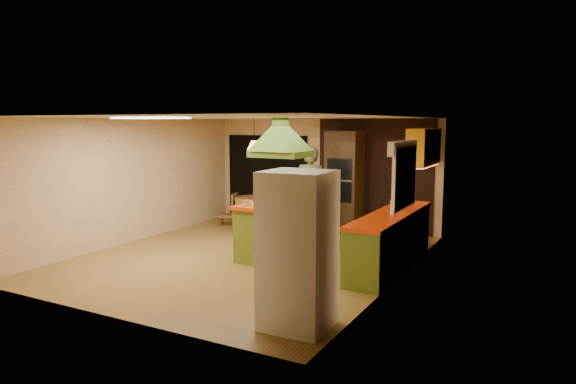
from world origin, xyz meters
The scene contains 21 objects.
ground centered at (0.00, 0.00, 0.00)m, with size 6.50×6.50×0.00m, color olive.
room_walls centered at (0.00, 0.00, 1.25)m, with size 5.50×6.50×6.50m.
ceiling_plane centered at (0.00, 0.00, 2.50)m, with size 6.50×6.50×0.00m, color silver.
brick_panel centered at (1.25, 3.23, 1.25)m, with size 2.64×0.03×2.50m, color #381E14.
nook_opening centered at (-1.50, 3.23, 1.05)m, with size 2.20×0.03×2.10m, color black.
right_counter centered at (2.45, 0.60, 0.46)m, with size 0.62×3.05×0.92m.
upper_cabinets centered at (2.57, 2.20, 1.95)m, with size 0.34×1.40×0.70m, color yellow.
window_right centered at (2.70, 0.40, 1.77)m, with size 0.12×1.35×1.06m.
fluor_panel centered at (-1.10, -1.20, 2.48)m, with size 1.20×0.60×0.03m, color white.
kitchen_island centered at (0.41, 0.48, 0.51)m, with size 0.90×2.04×1.01m.
range_hood centered at (0.41, 0.48, 2.25)m, with size 1.03×0.77×0.79m.
man centered at (0.36, 1.83, 0.98)m, with size 0.71×0.47×1.95m, color #464E29.
refrigerator centered at (2.24, -2.42, 0.93)m, with size 0.77×0.72×1.86m, color white.
wall_oven centered at (0.66, 2.95, 1.12)m, with size 0.76×0.63×2.23m.
dining_table centered at (-1.28, 2.29, 0.49)m, with size 0.93×0.93×0.70m.
chair_left centered at (-1.98, 2.19, 0.38)m, with size 0.42×0.42×0.77m, color brown, non-canonical shape.
chair_near centered at (-1.03, 1.64, 0.40)m, with size 0.44×0.44×0.80m, color brown, non-canonical shape.
pendant_lamp centered at (-1.28, 2.29, 1.90)m, with size 0.32×0.32×0.21m, color #FF9E3F.
canister_large centered at (2.40, 1.41, 1.02)m, with size 0.14×0.14×0.21m, color beige.
canister_medium centered at (2.40, 1.00, 1.02)m, with size 0.15×0.15×0.21m, color beige.
canister_small centered at (2.40, 0.88, 1.00)m, with size 0.12×0.12×0.16m, color beige.
Camera 1 is at (4.89, -7.62, 2.41)m, focal length 32.00 mm.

